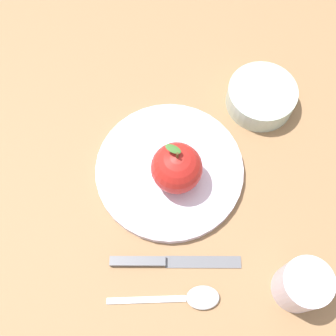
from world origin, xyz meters
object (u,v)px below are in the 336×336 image
(dinner_plate, at_px, (168,171))
(knife, at_px, (163,262))
(cup, at_px, (302,285))
(spoon, at_px, (191,298))
(side_bowl, at_px, (262,96))
(apple, at_px, (175,169))

(dinner_plate, relative_size, knife, 1.38)
(cup, distance_m, spoon, 0.16)
(side_bowl, bearing_deg, apple, 101.35)
(dinner_plate, xyz_separation_m, spoon, (-0.18, 0.08, -0.00))
(dinner_plate, distance_m, cup, 0.26)
(side_bowl, bearing_deg, dinner_plate, 96.22)
(side_bowl, height_order, knife, side_bowl)
(cup, bearing_deg, apple, 12.88)
(dinner_plate, xyz_separation_m, cup, (-0.26, -0.05, 0.03))
(side_bowl, distance_m, cup, 0.32)
(dinner_plate, height_order, apple, apple)
(side_bowl, height_order, cup, cup)
(dinner_plate, xyz_separation_m, side_bowl, (0.02, -0.21, 0.02))
(side_bowl, xyz_separation_m, cup, (-0.28, 0.15, 0.02))
(side_bowl, bearing_deg, spoon, 125.65)
(spoon, bearing_deg, dinner_plate, -23.89)
(apple, relative_size, cup, 1.23)
(side_bowl, bearing_deg, knife, 115.55)
(spoon, bearing_deg, side_bowl, -54.35)
(apple, xyz_separation_m, spoon, (-0.16, 0.08, -0.05))
(dinner_plate, xyz_separation_m, apple, (-0.02, 0.00, 0.05))
(side_bowl, relative_size, knife, 0.68)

